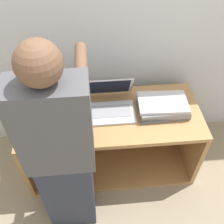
% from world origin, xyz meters
% --- Properties ---
extents(ground_plane, '(12.00, 12.00, 0.00)m').
position_xyz_m(ground_plane, '(0.00, 0.00, 0.00)').
color(ground_plane, gray).
extents(wall_back, '(8.00, 0.05, 2.40)m').
position_xyz_m(wall_back, '(0.00, 0.72, 1.20)').
color(wall_back, silver).
rests_on(wall_back, ground_plane).
extents(cart, '(1.42, 0.62, 0.65)m').
position_xyz_m(cart, '(0.00, 0.38, 0.33)').
color(cart, '#A87A47').
rests_on(cart, ground_plane).
extents(laptop_open, '(0.37, 0.35, 0.24)m').
position_xyz_m(laptop_open, '(0.00, 0.37, 0.70)').
color(laptop_open, '#B7B7BC').
rests_on(laptop_open, cart).
extents(laptop_stack_left, '(0.40, 0.26, 0.17)m').
position_xyz_m(laptop_stack_left, '(-0.40, 0.31, 0.74)').
color(laptop_stack_left, gray).
rests_on(laptop_stack_left, cart).
extents(laptop_stack_right, '(0.39, 0.27, 0.10)m').
position_xyz_m(laptop_stack_right, '(0.40, 0.31, 0.70)').
color(laptop_stack_right, slate).
rests_on(laptop_stack_right, cart).
extents(person, '(0.40, 0.52, 1.60)m').
position_xyz_m(person, '(-0.34, -0.16, 0.80)').
color(person, '#2D3342').
rests_on(person, ground_plane).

